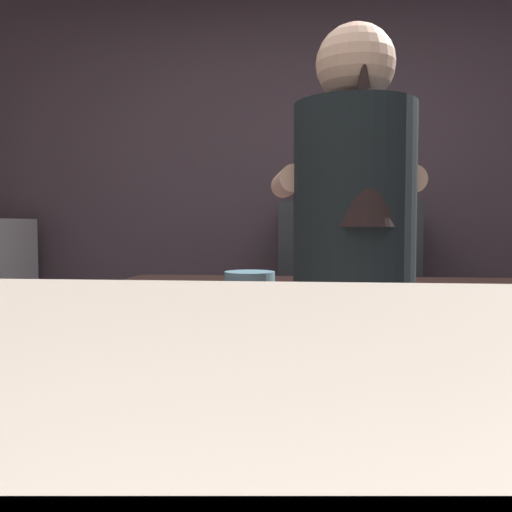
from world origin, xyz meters
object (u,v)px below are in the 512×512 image
object	(u,v)px
bottle_hot_sauce	(307,187)
bottle_olive_oil	(352,187)
bartender	(354,277)
chefs_knife	(425,285)
mixing_bowl	(250,278)

from	to	relation	value
bottle_hot_sauce	bottle_olive_oil	size ratio (longest dim) A/B	1.08
bottle_hot_sauce	bottle_olive_oil	distance (m)	0.26
bartender	chefs_knife	xyz separation A→B (m)	(0.28, 0.41, -0.07)
bottle_hot_sauce	chefs_knife	bearing A→B (deg)	-70.96
bottle_hot_sauce	mixing_bowl	bearing A→B (deg)	-98.58
bottle_hot_sauce	bartender	bearing A→B (deg)	-84.89
chefs_knife	bottle_olive_oil	bearing A→B (deg)	114.05
bartender	bottle_hot_sauce	world-z (taller)	bartender
bartender	bottle_hot_sauce	xyz separation A→B (m)	(-0.15, 1.64, 0.36)
chefs_knife	bartender	bearing A→B (deg)	-108.78
chefs_knife	bottle_olive_oil	world-z (taller)	bottle_olive_oil
chefs_knife	bottle_olive_oil	distance (m)	1.28
chefs_knife	bottle_olive_oil	size ratio (longest dim) A/B	1.08
bottle_hot_sauce	bottle_olive_oil	xyz separation A→B (m)	(0.25, -0.04, -0.01)
bartender	mixing_bowl	xyz separation A→B (m)	(-0.34, 0.38, -0.05)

